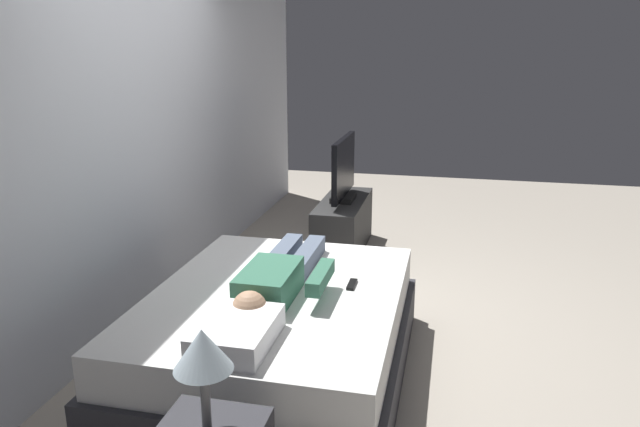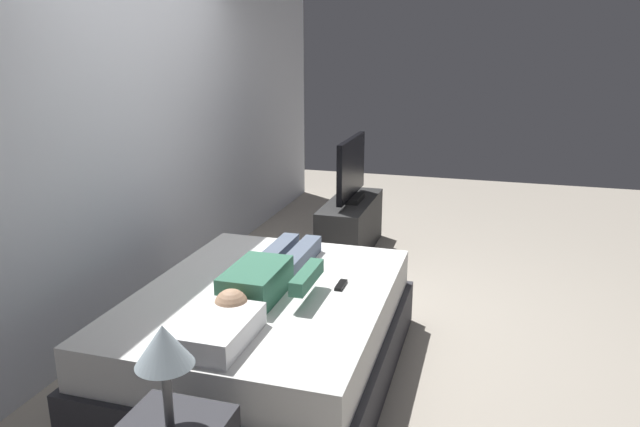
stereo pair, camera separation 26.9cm
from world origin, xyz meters
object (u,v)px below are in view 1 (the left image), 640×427
object	(u,v)px
pillow	(237,333)
person	(279,277)
remote	(352,284)
tv	(344,170)
tv_stand	(343,225)
lamp	(203,352)
bed	(277,335)

from	to	relation	value
pillow	person	xyz separation A→B (m)	(0.66, -0.01, 0.02)
person	remote	distance (m)	0.44
pillow	person	world-z (taller)	person
tv	remote	bearing A→B (deg)	-167.93
person	tv	size ratio (longest dim) A/B	1.43
person	tv_stand	world-z (taller)	person
pillow	lamp	xyz separation A→B (m)	(-0.62, -0.11, 0.25)
bed	tv	xyz separation A→B (m)	(2.27, 0.03, 0.52)
remote	pillow	bearing A→B (deg)	153.20
tv_stand	lamp	xyz separation A→B (m)	(-3.52, -0.15, 0.60)
person	lamp	bearing A→B (deg)	-175.30
remote	bed	bearing A→B (deg)	113.61
bed	remote	xyz separation A→B (m)	(0.18, -0.41, 0.29)
bed	pillow	world-z (taller)	pillow
pillow	person	distance (m)	0.66
pillow	lamp	bearing A→B (deg)	-169.71
bed	pillow	xyz separation A→B (m)	(-0.64, 0.00, 0.34)
person	remote	world-z (taller)	person
tv_stand	tv	distance (m)	0.53
person	tv_stand	bearing A→B (deg)	1.07
remote	tv	size ratio (longest dim) A/B	0.17
person	lamp	world-z (taller)	lamp
person	tv	bearing A→B (deg)	1.07
pillow	bed	bearing A→B (deg)	0.00
remote	tv_stand	world-z (taller)	remote
pillow	tv	world-z (taller)	tv
person	remote	size ratio (longest dim) A/B	8.40
tv_stand	lamp	bearing A→B (deg)	-177.60
lamp	pillow	bearing A→B (deg)	10.29
bed	tv_stand	xyz separation A→B (m)	(2.27, 0.03, -0.01)
lamp	person	bearing A→B (deg)	4.70
tv	bed	bearing A→B (deg)	-179.12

